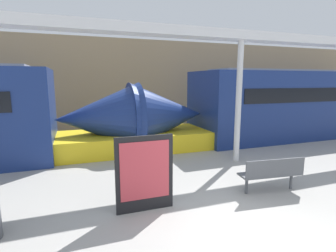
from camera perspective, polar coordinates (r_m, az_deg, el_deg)
ground_plane at (r=5.11m, az=17.75°, el=-22.42°), size 60.00×60.00×0.00m
station_wall at (r=15.17m, az=-9.41°, el=8.95°), size 56.00×0.20×5.00m
train_left at (r=14.97m, az=28.21°, el=4.11°), size 17.96×2.93×3.20m
bench_near at (r=6.87m, az=21.73°, el=-9.29°), size 1.59×0.61×0.87m
poster_board at (r=5.48m, az=-5.07°, el=-10.25°), size 1.21×0.07×1.60m
support_column_near at (r=8.99m, az=15.09°, el=4.92°), size 0.19×0.19×3.95m
canopy_beam at (r=9.07m, az=15.71°, el=18.36°), size 28.00×0.60×0.28m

